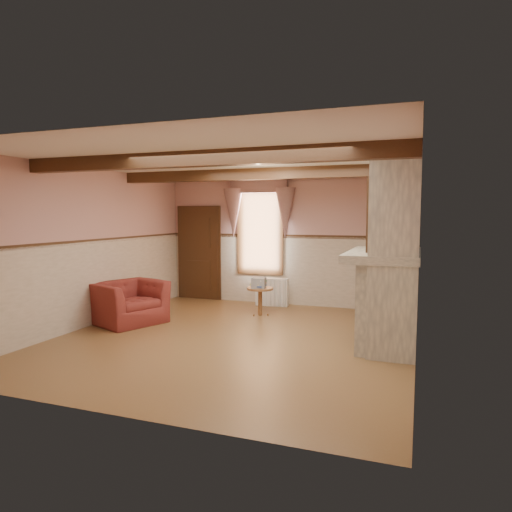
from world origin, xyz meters
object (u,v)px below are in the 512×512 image
(bowl, at_px, (385,248))
(mantel_clock, at_px, (388,242))
(side_table, at_px, (260,301))
(oil_lamp, at_px, (387,240))
(radiator, at_px, (272,292))
(armchair, at_px, (129,302))

(bowl, bearing_deg, mantel_clock, 90.00)
(side_table, bearing_deg, oil_lamp, -15.31)
(mantel_clock, relative_size, oil_lamp, 0.86)
(radiator, distance_m, mantel_clock, 3.05)
(bowl, distance_m, oil_lamp, 0.42)
(armchair, height_order, bowl, bowl)
(side_table, distance_m, radiator, 0.98)
(radiator, bearing_deg, armchair, -133.51)
(mantel_clock, xyz_separation_m, oil_lamp, (0.00, -0.34, 0.04))
(armchair, distance_m, bowl, 4.59)
(mantel_clock, distance_m, oil_lamp, 0.35)
(bowl, bearing_deg, armchair, -175.56)
(armchair, xyz_separation_m, bowl, (4.45, 0.35, 1.08))
(armchair, relative_size, oil_lamp, 4.17)
(side_table, xyz_separation_m, bowl, (2.41, -1.07, 1.19))
(bowl, bearing_deg, side_table, 156.00)
(side_table, relative_size, mantel_clock, 2.29)
(mantel_clock, bearing_deg, armchair, -166.10)
(oil_lamp, bearing_deg, mantel_clock, 90.00)
(side_table, relative_size, oil_lamp, 1.96)
(side_table, bearing_deg, radiator, 94.02)
(armchair, bearing_deg, side_table, -32.91)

